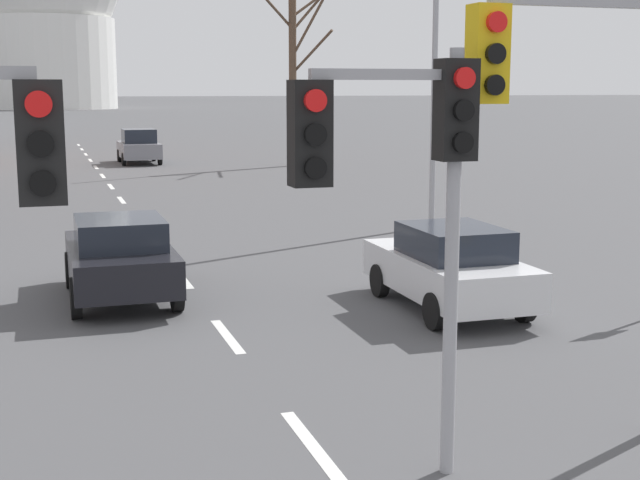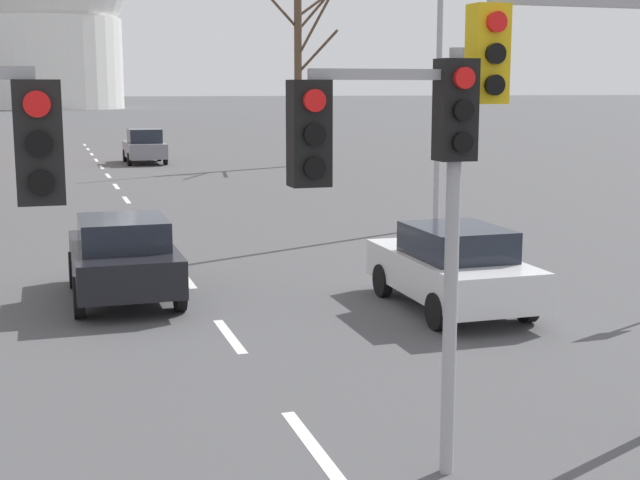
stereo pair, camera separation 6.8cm
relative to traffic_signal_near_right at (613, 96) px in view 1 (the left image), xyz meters
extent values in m
cube|color=silver|center=(-3.03, 0.86, -3.77)|extent=(0.16, 2.00, 0.01)
cube|color=silver|center=(-3.03, 5.36, -3.77)|extent=(0.16, 2.00, 0.01)
cube|color=silver|center=(-3.03, 9.86, -3.77)|extent=(0.16, 2.00, 0.01)
cube|color=silver|center=(-3.03, 14.36, -3.77)|extent=(0.16, 2.00, 0.01)
cube|color=silver|center=(-3.03, 18.86, -3.77)|extent=(0.16, 2.00, 0.01)
cube|color=silver|center=(-3.03, 23.36, -3.77)|extent=(0.16, 2.00, 0.01)
cube|color=silver|center=(-3.03, 27.86, -3.77)|extent=(0.16, 2.00, 0.01)
cube|color=silver|center=(-3.03, 32.36, -3.77)|extent=(0.16, 2.00, 0.01)
cube|color=silver|center=(-3.03, 36.86, -3.77)|extent=(0.16, 2.00, 0.01)
cube|color=silver|center=(-3.03, 41.36, -3.77)|extent=(0.16, 2.00, 0.01)
cube|color=silver|center=(-3.03, 45.86, -3.77)|extent=(0.16, 2.00, 0.01)
cube|color=silver|center=(-3.03, 50.36, -3.77)|extent=(0.16, 2.00, 0.01)
cube|color=silver|center=(-3.03, 54.86, -3.77)|extent=(0.16, 2.00, 0.01)
cube|color=black|center=(-5.70, -0.76, -0.34)|extent=(0.36, 0.28, 0.96)
cylinder|color=red|center=(-5.70, -0.93, -0.04)|extent=(0.20, 0.06, 0.20)
cylinder|color=black|center=(-5.70, -0.93, -0.34)|extent=(0.20, 0.06, 0.20)
cylinder|color=black|center=(-5.70, -0.93, -0.63)|extent=(0.20, 0.06, 0.20)
cube|color=#9E9EA3|center=(-0.34, 0.01, 0.93)|extent=(2.27, 0.10, 0.10)
cube|color=yellow|center=(-1.47, 0.01, 0.40)|extent=(0.36, 0.28, 0.96)
cylinder|color=red|center=(-1.47, -0.16, 0.70)|extent=(0.20, 0.06, 0.20)
cylinder|color=black|center=(-1.47, -0.16, 0.40)|extent=(0.20, 0.06, 0.20)
cylinder|color=black|center=(-1.47, -0.16, 0.11)|extent=(0.20, 0.06, 0.20)
cylinder|color=#9E9EA3|center=(-1.92, -0.24, -1.66)|extent=(0.14, 0.14, 4.23)
cube|color=black|center=(-1.92, -0.24, -0.13)|extent=(0.36, 0.28, 0.96)
cylinder|color=red|center=(-1.92, -0.41, 0.17)|extent=(0.20, 0.06, 0.20)
cylinder|color=black|center=(-1.92, -0.41, -0.13)|extent=(0.20, 0.06, 0.20)
cylinder|color=black|center=(-1.92, -0.41, -0.43)|extent=(0.20, 0.06, 0.20)
cube|color=#9E9EA3|center=(-2.64, -0.24, 0.20)|extent=(1.45, 0.10, 0.10)
cube|color=black|center=(-3.37, -0.24, -0.33)|extent=(0.36, 0.28, 0.96)
cylinder|color=red|center=(-3.37, -0.41, -0.03)|extent=(0.20, 0.06, 0.20)
cylinder|color=black|center=(-3.37, -0.41, -0.33)|extent=(0.20, 0.06, 0.20)
cylinder|color=black|center=(-3.37, -0.41, -0.63)|extent=(0.20, 0.06, 0.20)
cylinder|color=#9E9EA3|center=(4.72, 14.59, 0.47)|extent=(0.16, 0.16, 8.51)
cube|color=slate|center=(-0.73, 38.58, -3.08)|extent=(1.89, 4.10, 0.74)
cube|color=#1E232D|center=(-0.73, 38.38, -2.36)|extent=(1.61, 1.97, 0.70)
cylinder|color=black|center=(-1.63, 39.85, -3.45)|extent=(0.18, 0.65, 0.65)
cylinder|color=black|center=(0.16, 39.85, -3.45)|extent=(0.18, 0.65, 0.65)
cylinder|color=black|center=(-1.63, 37.32, -3.45)|extent=(0.18, 0.65, 0.65)
cylinder|color=black|center=(0.16, 37.32, -3.45)|extent=(0.18, 0.65, 0.65)
cube|color=silver|center=(1.06, 5.95, -3.14)|extent=(1.72, 3.92, 0.66)
cube|color=#1E232D|center=(1.06, 5.75, -2.55)|extent=(1.47, 1.88, 0.53)
cylinder|color=black|center=(0.25, 7.17, -3.47)|extent=(0.18, 0.61, 0.61)
cylinder|color=black|center=(1.88, 7.17, -3.47)|extent=(0.18, 0.61, 0.61)
cylinder|color=black|center=(0.25, 4.73, -3.47)|extent=(0.18, 0.61, 0.61)
cylinder|color=black|center=(1.88, 4.73, -3.47)|extent=(0.18, 0.61, 0.61)
cube|color=black|center=(-4.38, 8.43, -3.09)|extent=(1.80, 3.94, 0.66)
cube|color=#1E232D|center=(-4.38, 8.23, -2.50)|extent=(1.53, 1.89, 0.52)
cylinder|color=black|center=(-5.23, 9.65, -3.42)|extent=(0.18, 0.71, 0.71)
cylinder|color=black|center=(-3.53, 9.65, -3.42)|extent=(0.18, 0.71, 0.71)
cylinder|color=black|center=(-5.23, 7.21, -3.42)|extent=(0.18, 0.71, 0.71)
cylinder|color=black|center=(-3.53, 7.21, -3.42)|extent=(0.18, 0.71, 0.71)
cylinder|color=brown|center=(6.42, 34.72, 0.29)|extent=(0.37, 0.37, 8.13)
cylinder|color=brown|center=(5.00, 33.96, 4.10)|extent=(2.74, 1.88, 2.23)
cylinder|color=brown|center=(7.17, 33.73, 1.83)|extent=(1.36, 2.20, 1.97)
cylinder|color=brown|center=(7.75, 35.20, 4.18)|extent=(2.72, 1.18, 2.76)
cylinder|color=brown|center=(7.27, 34.01, 3.41)|extent=(1.77, 1.60, 3.66)
cylinder|color=silver|center=(-3.03, 163.83, 4.31)|extent=(24.27, 24.27, 16.18)
camera|label=1|loc=(-5.73, -7.99, 0.08)|focal=50.00mm
camera|label=2|loc=(-5.67, -8.01, 0.08)|focal=50.00mm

